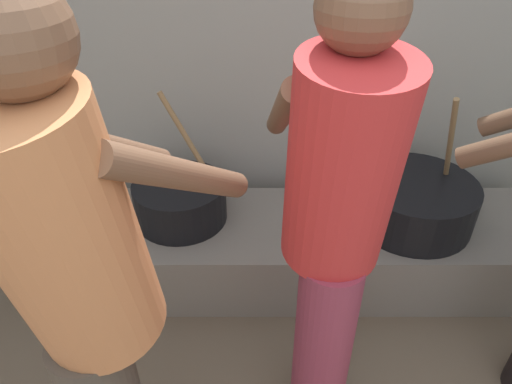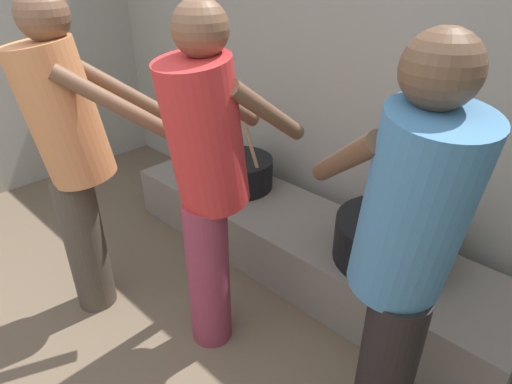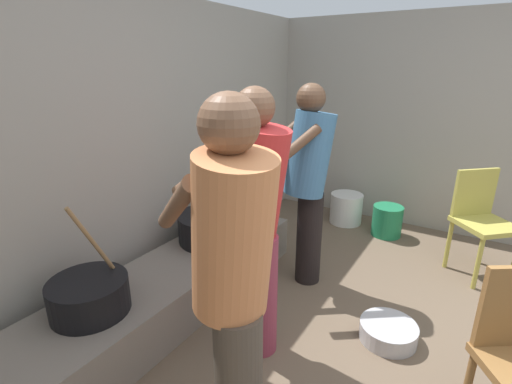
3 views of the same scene
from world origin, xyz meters
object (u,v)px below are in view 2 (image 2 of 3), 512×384
(cook_in_orange_shirt, at_px, (71,149))
(cook_in_red_shirt, at_px, (208,173))
(cook_in_blue_shirt, at_px, (404,255))
(cooking_pot_main, at_px, (391,241))
(cooking_pot_secondary, at_px, (239,172))

(cook_in_orange_shirt, xyz_separation_m, cook_in_red_shirt, (0.63, 0.29, -0.01))
(cook_in_red_shirt, xyz_separation_m, cook_in_blue_shirt, (0.85, 0.07, -0.01))
(cooking_pot_main, bearing_deg, cook_in_orange_shirt, -138.45)
(cooking_pot_secondary, xyz_separation_m, cook_in_orange_shirt, (-0.03, -1.04, 0.48))
(cooking_pot_main, distance_m, cook_in_blue_shirt, 0.86)
(cooking_pot_main, xyz_separation_m, cook_in_orange_shirt, (-1.15, -1.02, 0.47))
(cook_in_orange_shirt, height_order, cook_in_blue_shirt, cook_in_orange_shirt)
(cooking_pot_main, height_order, cook_in_orange_shirt, cook_in_orange_shirt)
(cook_in_red_shirt, height_order, cook_in_blue_shirt, cook_in_red_shirt)
(cooking_pot_main, bearing_deg, cook_in_blue_shirt, -63.44)
(cooking_pot_main, height_order, cook_in_red_shirt, cook_in_red_shirt)
(cooking_pot_main, bearing_deg, cooking_pot_secondary, 178.91)
(cooking_pot_secondary, distance_m, cook_in_red_shirt, 1.07)
(cooking_pot_main, xyz_separation_m, cook_in_red_shirt, (-0.52, -0.73, 0.46))
(cooking_pot_secondary, bearing_deg, cook_in_orange_shirt, -91.91)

